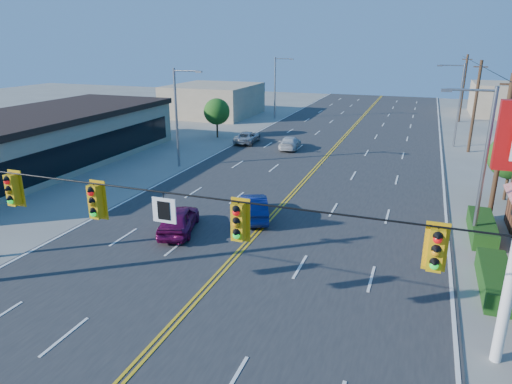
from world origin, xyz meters
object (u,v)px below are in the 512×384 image
(car_magenta, at_px, (179,220))
(car_blue, at_px, (254,208))
(car_white, at_px, (290,143))
(signal_span, at_px, (127,223))
(car_silver, at_px, (247,138))

(car_magenta, height_order, car_blue, car_magenta)
(car_blue, xyz_separation_m, car_white, (-3.05, 18.21, -0.11))
(signal_span, relative_size, car_magenta, 5.73)
(car_blue, bearing_deg, signal_span, 69.62)
(car_white, relative_size, car_silver, 0.96)
(car_magenta, relative_size, car_blue, 1.00)
(signal_span, xyz_separation_m, car_white, (-3.86, 31.22, -4.29))
(car_silver, bearing_deg, signal_span, 100.19)
(car_magenta, height_order, car_white, car_magenta)
(car_blue, distance_m, car_silver, 20.84)
(car_magenta, bearing_deg, car_blue, -150.27)
(car_silver, bearing_deg, car_magenta, 96.98)
(car_blue, bearing_deg, car_silver, -91.65)
(signal_span, height_order, car_blue, signal_span)
(signal_span, distance_m, car_magenta, 11.26)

